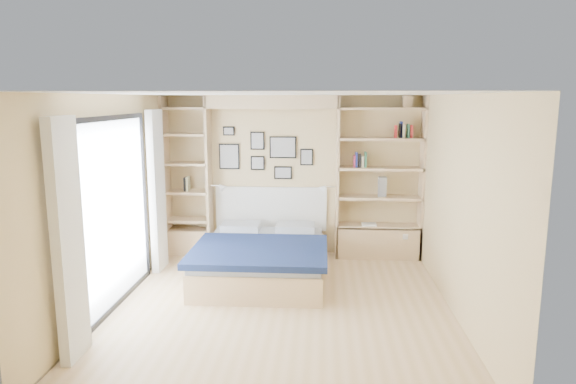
{
  "coord_description": "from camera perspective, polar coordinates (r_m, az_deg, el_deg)",
  "views": [
    {
      "loc": [
        0.46,
        -5.74,
        2.45
      ],
      "look_at": [
        0.02,
        0.9,
        1.23
      ],
      "focal_mm": 32.0,
      "sensor_mm": 36.0,
      "label": 1
    }
  ],
  "objects": [
    {
      "name": "photo_gallery",
      "position": [
        8.06,
        -2.71,
        4.32
      ],
      "size": [
        1.48,
        0.02,
        0.82
      ],
      "color": "black",
      "rests_on": "ground"
    },
    {
      "name": "shelf_decor",
      "position": [
        7.88,
        9.12,
        4.81
      ],
      "size": [
        3.5,
        0.23,
        2.03
      ],
      "color": "#AE2C4F",
      "rests_on": "ground"
    },
    {
      "name": "room_shell",
      "position": [
        7.44,
        -2.78,
        -0.29
      ],
      "size": [
        4.5,
        4.5,
        4.5
      ],
      "color": "#D1B37D",
      "rests_on": "ground"
    },
    {
      "name": "ground",
      "position": [
        6.26,
        -0.73,
        -12.68
      ],
      "size": [
        4.5,
        4.5,
        0.0
      ],
      "primitive_type": "plane",
      "color": "#DDB789",
      "rests_on": "ground"
    },
    {
      "name": "bed",
      "position": [
        7.17,
        -2.83,
        -7.29
      ],
      "size": [
        1.77,
        2.3,
        1.07
      ],
      "color": "tan",
      "rests_on": "ground"
    },
    {
      "name": "reading_lamps",
      "position": [
        7.9,
        -1.77,
        0.51
      ],
      "size": [
        1.92,
        0.12,
        0.15
      ],
      "color": "silver",
      "rests_on": "ground"
    },
    {
      "name": "deck_chair",
      "position": [
        7.38,
        -28.08,
        -6.81
      ],
      "size": [
        0.77,
        1.0,
        0.89
      ],
      "rotation": [
        0.0,
        0.0,
        0.31
      ],
      "color": "tan",
      "rests_on": "ground"
    }
  ]
}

